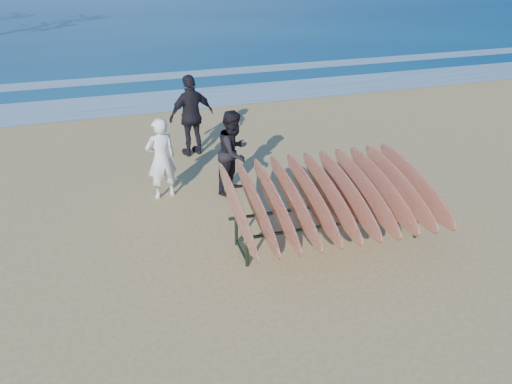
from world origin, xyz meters
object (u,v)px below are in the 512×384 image
person_white (161,159)px  person_dark_b (192,116)px  person_dark_a (234,152)px  surfboard_rack (330,195)px

person_white → person_dark_b: person_dark_b is taller
person_white → person_dark_b: 2.31m
person_dark_b → person_dark_a: bearing=83.2°
surfboard_rack → person_dark_a: size_ratio=1.95×
surfboard_rack → person_white: 3.45m
person_dark_a → person_dark_b: person_dark_b is taller
surfboard_rack → person_dark_a: person_dark_a is taller
surfboard_rack → person_white: person_white is taller
person_dark_a → person_dark_b: (-0.34, 2.26, 0.11)m
surfboard_rack → person_dark_b: 4.79m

